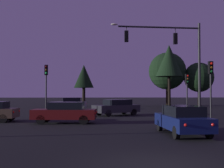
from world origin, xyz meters
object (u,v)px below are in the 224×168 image
(traffic_light_corner_left, at_px, (211,79))
(car_crossing_right, at_px, (65,112))
(traffic_light_corner_right, at_px, (46,80))
(tree_right_cluster, at_px, (84,77))
(traffic_light_median, at_px, (187,86))
(car_parked_lot, at_px, (117,107))
(car_nearside_lane, at_px, (182,119))
(tree_left_far, at_px, (199,77))
(traffic_signal_mast_arm, at_px, (175,52))
(tree_lot_edge, at_px, (169,61))
(tree_behind_sign, at_px, (167,71))
(car_far_lane, at_px, (70,103))

(traffic_light_corner_left, height_order, car_crossing_right, traffic_light_corner_left)
(traffic_light_corner_right, relative_size, tree_right_cluster, 0.73)
(traffic_light_median, height_order, car_parked_lot, traffic_light_median)
(car_nearside_lane, xyz_separation_m, car_parked_lot, (-2.75, 12.77, -0.00))
(traffic_light_corner_left, bearing_deg, tree_right_cluster, 113.03)
(traffic_light_corner_left, xyz_separation_m, tree_left_far, (7.56, 24.97, 1.37))
(traffic_light_corner_left, xyz_separation_m, traffic_light_median, (0.34, 6.90, -0.33))
(traffic_signal_mast_arm, xyz_separation_m, tree_left_far, (9.30, 21.90, -1.02))
(traffic_light_corner_left, xyz_separation_m, tree_right_cluster, (-10.31, 24.25, 1.41))
(tree_left_far, bearing_deg, traffic_light_median, -111.77)
(traffic_signal_mast_arm, relative_size, car_crossing_right, 1.69)
(traffic_signal_mast_arm, bearing_deg, tree_lot_edge, 78.53)
(traffic_light_median, relative_size, car_parked_lot, 0.84)
(traffic_signal_mast_arm, bearing_deg, tree_left_far, 66.99)
(traffic_signal_mast_arm, relative_size, car_nearside_lane, 1.67)
(car_parked_lot, relative_size, tree_left_far, 0.69)
(car_nearside_lane, xyz_separation_m, tree_left_far, (11.09, 30.25, 3.70))
(car_nearside_lane, bearing_deg, tree_left_far, 69.87)
(traffic_light_median, bearing_deg, car_parked_lot, 175.00)
(traffic_light_corner_right, distance_m, tree_left_far, 27.98)
(tree_behind_sign, distance_m, tree_lot_edge, 6.34)
(tree_behind_sign, bearing_deg, car_crossing_right, -117.74)
(tree_behind_sign, bearing_deg, car_far_lane, -150.32)
(traffic_signal_mast_arm, distance_m, traffic_light_median, 5.14)
(car_far_lane, bearing_deg, tree_lot_edge, 8.67)
(traffic_light_corner_left, height_order, tree_right_cluster, tree_right_cluster)
(car_parked_lot, xyz_separation_m, tree_right_cluster, (-4.02, 16.77, 3.74))
(car_crossing_right, distance_m, tree_lot_edge, 22.89)
(traffic_light_corner_right, bearing_deg, tree_behind_sign, 52.34)
(car_nearside_lane, height_order, car_parked_lot, same)
(traffic_light_corner_right, distance_m, tree_right_cluster, 18.82)
(car_crossing_right, relative_size, tree_lot_edge, 0.54)
(car_nearside_lane, bearing_deg, traffic_signal_mast_arm, 77.90)
(traffic_light_median, height_order, tree_left_far, tree_left_far)
(car_far_lane, bearing_deg, tree_left_far, 21.83)
(car_nearside_lane, distance_m, tree_left_far, 32.43)
(tree_right_cluster, bearing_deg, car_nearside_lane, -77.08)
(car_nearside_lane, xyz_separation_m, tree_lot_edge, (5.08, 24.57, 5.66))
(traffic_light_median, bearing_deg, car_nearside_lane, -107.65)
(car_nearside_lane, relative_size, tree_left_far, 0.69)
(traffic_light_corner_right, xyz_separation_m, traffic_light_median, (12.96, 1.29, -0.47))
(car_nearside_lane, height_order, tree_lot_edge, tree_lot_edge)
(car_far_lane, distance_m, car_parked_lot, 11.16)
(tree_left_far, distance_m, tree_right_cluster, 17.88)
(traffic_light_corner_left, distance_m, tree_behind_sign, 25.70)
(tree_behind_sign, bearing_deg, car_nearside_lane, -101.46)
(car_nearside_lane, distance_m, tree_right_cluster, 30.53)
(traffic_light_corner_left, bearing_deg, car_parked_lot, 130.03)
(car_nearside_lane, distance_m, car_far_lane, 23.97)
(car_nearside_lane, relative_size, car_far_lane, 1.11)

